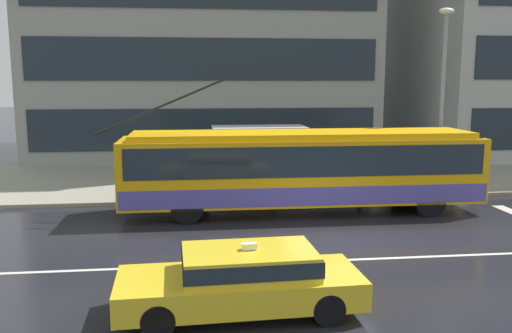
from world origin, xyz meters
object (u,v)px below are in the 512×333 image
Objects in this scene: trolleybus at (302,168)px; taxi_oncoming_near at (243,278)px; pedestrian_at_shelter at (206,151)px; pedestrian_approaching_curb at (360,151)px; street_lamp at (442,86)px; bus_shelter at (258,142)px; pedestrian_walking_past at (273,171)px.

trolleybus reaches higher than taxi_oncoming_near.
trolleybus is 6.30× the size of pedestrian_at_shelter.
trolleybus is 6.33× the size of pedestrian_approaching_curb.
trolleybus is at bearing -160.51° from street_lamp.
pedestrian_walking_past is at bearing -65.85° from bus_shelter.
street_lamp is at bearing 0.07° from pedestrian_walking_past.
trolleybus is 4.16m from pedestrian_at_shelter.
pedestrian_approaching_curb reaches higher than taxi_oncoming_near.
pedestrian_at_shelter is 1.25× the size of pedestrian_walking_past.
street_lamp is (8.58, 9.93, 3.55)m from taxi_oncoming_near.
taxi_oncoming_near is 2.34× the size of pedestrian_at_shelter.
pedestrian_approaching_curb is 3.45m from pedestrian_walking_past.
pedestrian_at_shelter reaches higher than pedestrian_walking_past.
pedestrian_walking_past is (-3.38, -0.05, -0.68)m from pedestrian_approaching_curb.
pedestrian_at_shelter is at bearing 166.32° from pedestrian_walking_past.
street_lamp is at bearing -0.72° from pedestrian_approaching_curb.
trolleybus reaches higher than pedestrian_walking_past.
trolleybus is 7.91× the size of pedestrian_walking_past.
trolleybus is at bearing -142.04° from pedestrian_approaching_curb.
bus_shelter is at bearing 166.00° from pedestrian_approaching_curb.
taxi_oncoming_near is 2.93× the size of pedestrian_walking_past.
pedestrian_at_shelter is at bearing -169.10° from bus_shelter.
pedestrian_at_shelter reaches higher than pedestrian_approaching_curb.
trolleybus is 8.38m from taxi_oncoming_near.
street_lamp is (6.96, -0.99, 2.20)m from bus_shelter.
taxi_oncoming_near is at bearing -109.31° from trolleybus.
bus_shelter is (1.62, 10.92, 1.36)m from taxi_oncoming_near.
trolleybus is 2.21m from pedestrian_walking_past.
pedestrian_walking_past is at bearing 108.49° from trolleybus.
pedestrian_at_shelter is (-2.05, -0.39, -0.25)m from bus_shelter.
pedestrian_walking_past is (0.45, -1.00, -0.96)m from bus_shelter.
pedestrian_walking_past is (2.50, -0.61, -0.71)m from pedestrian_at_shelter.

